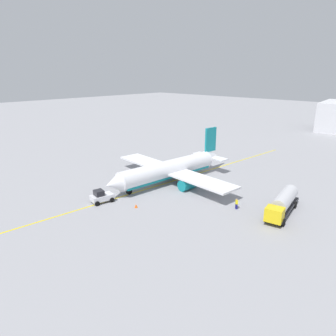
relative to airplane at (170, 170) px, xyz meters
name	(u,v)px	position (x,y,z in m)	size (l,w,h in m)	color
ground_plane	(168,183)	(0.51, -0.05, -2.55)	(400.00, 400.00, 0.00)	#939399
airplane	(170,170)	(0.00, 0.00, 0.00)	(28.93, 29.65, 9.47)	white
fuel_tanker	(283,203)	(-1.47, 22.10, -0.82)	(11.54, 4.36, 3.15)	#2D2D33
pushback_tug	(101,197)	(15.02, -1.59, -1.54)	(3.92, 2.91, 2.20)	silver
refueling_worker	(237,204)	(1.87, 16.14, -1.73)	(0.63, 0.60, 1.71)	navy
safety_cone_nose	(136,206)	(12.49, 4.22, -2.26)	(0.52, 0.52, 0.58)	#F2590F
taxi_line_marking	(168,183)	(0.51, -0.05, -2.55)	(80.22, 0.30, 0.01)	yellow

